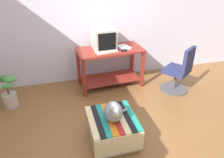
# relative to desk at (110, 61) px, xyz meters

# --- Properties ---
(ground_plane) EXTENTS (14.00, 14.00, 0.00)m
(ground_plane) POSITION_rel_desk_xyz_m (-0.20, -1.60, -0.52)
(ground_plane) COLOR brown
(back_wall) EXTENTS (8.00, 0.10, 2.60)m
(back_wall) POSITION_rel_desk_xyz_m (-0.20, 0.45, 0.78)
(back_wall) COLOR silver
(back_wall) RESTS_ON ground_plane
(desk) EXTENTS (1.26, 0.67, 0.77)m
(desk) POSITION_rel_desk_xyz_m (0.00, 0.00, 0.00)
(desk) COLOR maroon
(desk) RESTS_ON ground_plane
(tv_monitor) EXTENTS (0.41, 0.43, 0.39)m
(tv_monitor) POSITION_rel_desk_xyz_m (-0.11, 0.04, 0.44)
(tv_monitor) COLOR #BCB7A8
(tv_monitor) RESTS_ON desk
(keyboard) EXTENTS (0.42, 0.21, 0.02)m
(keyboard) POSITION_rel_desk_xyz_m (-0.10, -0.14, 0.26)
(keyboard) COLOR beige
(keyboard) RESTS_ON desk
(book) EXTENTS (0.23, 0.29, 0.04)m
(book) POSITION_rel_desk_xyz_m (0.26, -0.03, 0.27)
(book) COLOR white
(book) RESTS_ON desk
(ottoman_with_blanket) EXTENTS (0.63, 0.70, 0.38)m
(ottoman_with_blanket) POSITION_rel_desk_xyz_m (-0.36, -1.48, -0.33)
(ottoman_with_blanket) COLOR tan
(ottoman_with_blanket) RESTS_ON ground_plane
(cat) EXTENTS (0.37, 0.36, 0.29)m
(cat) POSITION_rel_desk_xyz_m (-0.35, -1.51, -0.02)
(cat) COLOR gray
(cat) RESTS_ON ottoman_with_blanket
(potted_plant) EXTENTS (0.42, 0.31, 0.62)m
(potted_plant) POSITION_rel_desk_xyz_m (-1.84, -0.25, -0.22)
(potted_plant) COLOR #B7A893
(potted_plant) RESTS_ON ground_plane
(office_chair) EXTENTS (0.59, 0.59, 0.89)m
(office_chair) POSITION_rel_desk_xyz_m (1.18, -0.54, -0.13)
(office_chair) COLOR #4C4C51
(office_chair) RESTS_ON ground_plane
(stapler) EXTENTS (0.12, 0.06, 0.04)m
(stapler) POSITION_rel_desk_xyz_m (0.21, -0.18, 0.27)
(stapler) COLOR black
(stapler) RESTS_ON desk
(pen) EXTENTS (0.10, 0.10, 0.01)m
(pen) POSITION_rel_desk_xyz_m (0.34, 0.01, 0.25)
(pen) COLOR #B7B7BC
(pen) RESTS_ON desk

